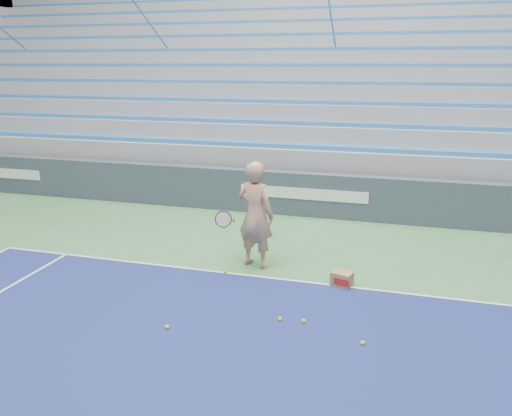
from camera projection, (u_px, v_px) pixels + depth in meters
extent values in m
cube|color=white|center=(263.00, 277.00, 8.99)|extent=(10.97, 0.05, 0.00)
cube|color=#354050|center=(304.00, 194.00, 12.54)|extent=(30.00, 0.30, 1.10)
cube|color=white|center=(2.00, 173.00, 14.71)|extent=(2.60, 0.02, 0.28)
cube|color=white|center=(303.00, 194.00, 12.38)|extent=(3.20, 0.02, 0.28)
cube|color=#929599|center=(328.00, 161.00, 16.74)|extent=(30.00, 8.50, 1.10)
cube|color=#929599|center=(329.00, 138.00, 16.52)|extent=(30.00, 8.50, 0.50)
cube|color=#316BB3|center=(310.00, 146.00, 12.85)|extent=(29.60, 0.42, 0.11)
cube|color=#929599|center=(332.00, 121.00, 16.77)|extent=(30.00, 7.65, 0.50)
cube|color=#316BB3|center=(316.00, 123.00, 13.50)|extent=(29.60, 0.42, 0.11)
cube|color=#929599|center=(334.00, 105.00, 17.03)|extent=(30.00, 6.80, 0.50)
cube|color=#316BB3|center=(321.00, 102.00, 14.14)|extent=(29.60, 0.42, 0.11)
cube|color=#929599|center=(336.00, 89.00, 17.28)|extent=(30.00, 5.95, 0.50)
cube|color=#316BB3|center=(326.00, 83.00, 14.79)|extent=(29.60, 0.42, 0.11)
cube|color=#929599|center=(338.00, 74.00, 17.53)|extent=(30.00, 5.10, 0.50)
cube|color=#316BB3|center=(330.00, 65.00, 15.44)|extent=(29.60, 0.42, 0.11)
cube|color=#929599|center=(340.00, 59.00, 17.79)|extent=(30.00, 4.25, 0.50)
cube|color=#316BB3|center=(334.00, 49.00, 16.08)|extent=(29.60, 0.42, 0.11)
cube|color=#929599|center=(342.00, 45.00, 18.04)|extent=(30.00, 3.40, 0.50)
cube|color=#316BB3|center=(338.00, 34.00, 16.73)|extent=(29.60, 0.42, 0.11)
cube|color=#929599|center=(344.00, 31.00, 18.29)|extent=(30.00, 2.55, 0.50)
cube|color=#316BB3|center=(342.00, 20.00, 17.37)|extent=(29.60, 0.42, 0.11)
cube|color=#929599|center=(346.00, 18.00, 18.54)|extent=(30.00, 1.70, 0.50)
cube|color=#316BB3|center=(345.00, 7.00, 18.02)|extent=(29.60, 0.42, 0.11)
cube|color=#929599|center=(348.00, 4.00, 18.80)|extent=(30.00, 0.85, 0.50)
cube|color=#929599|center=(347.00, 65.00, 20.08)|extent=(31.00, 0.40, 7.30)
cylinder|color=#3063AB|center=(13.00, 39.00, 18.72)|extent=(0.05, 8.53, 5.04)
cylinder|color=#3063AB|center=(159.00, 37.00, 17.17)|extent=(0.05, 8.53, 5.04)
cylinder|color=#3063AB|center=(334.00, 34.00, 15.61)|extent=(0.05, 8.53, 5.04)
imported|color=tan|center=(256.00, 215.00, 9.26)|extent=(0.84, 0.67, 2.03)
cylinder|color=black|center=(234.00, 220.00, 9.14)|extent=(0.12, 0.27, 0.08)
cylinder|color=beige|center=(223.00, 219.00, 8.88)|extent=(0.29, 0.16, 0.28)
torus|color=black|center=(223.00, 219.00, 8.88)|extent=(0.31, 0.18, 0.30)
cube|color=olive|center=(342.00, 279.00, 8.63)|extent=(0.40, 0.34, 0.26)
cube|color=#B21E19|center=(341.00, 282.00, 8.51)|extent=(0.27, 0.09, 0.12)
sphere|color=#C6E32E|center=(226.00, 272.00, 9.17)|extent=(0.07, 0.07, 0.07)
sphere|color=#C6E32E|center=(280.00, 319.00, 7.47)|extent=(0.07, 0.07, 0.07)
sphere|color=#C6E32E|center=(363.00, 343.00, 6.83)|extent=(0.07, 0.07, 0.07)
sphere|color=#C6E32E|center=(167.00, 327.00, 7.25)|extent=(0.07, 0.07, 0.07)
sphere|color=#C6E32E|center=(304.00, 321.00, 7.41)|extent=(0.07, 0.07, 0.07)
sphere|color=#C6E32E|center=(349.00, 277.00, 8.93)|extent=(0.07, 0.07, 0.07)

